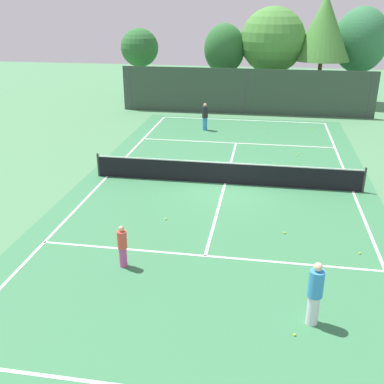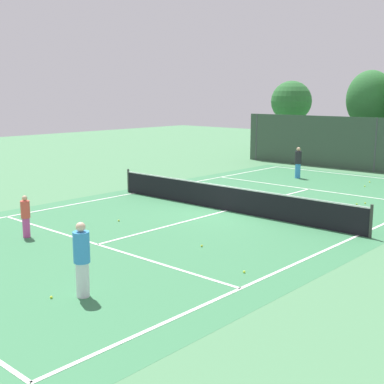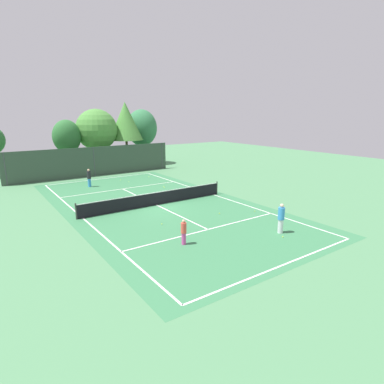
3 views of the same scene
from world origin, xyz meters
The scene contains 21 objects.
ground_plane centered at (0.00, 0.00, 0.00)m, with size 80.00×80.00×0.00m, color #4C8456.
court_surface centered at (0.00, 0.00, 0.00)m, with size 13.00×25.00×0.01m.
tennis_net centered at (0.00, 0.00, 0.51)m, with size 11.90×0.10×1.10m.
perimeter_fence centered at (0.00, 14.00, 1.60)m, with size 18.00×0.12×3.20m.
tree_0 centered at (8.26, 18.84, 4.82)m, with size 4.02×4.09×7.25m.
tree_1 centered at (-1.88, 17.11, 4.15)m, with size 3.09×2.67×6.06m.
tree_2 centered at (1.71, 17.54, 4.82)m, with size 4.84×4.84×7.25m.
tree_4 centered at (5.33, 17.30, 5.77)m, with size 4.15×4.15×8.09m.
player_0 centered at (-2.19, 9.01, 0.87)m, with size 0.36×0.36×1.70m.
player_1 centered at (-2.40, -7.40, 0.71)m, with size 0.29×0.29×1.38m.
player_2 centered at (3.11, -9.21, 0.90)m, with size 0.38×0.38×1.76m.
tennis_ball_0 centered at (3.51, 4.96, 0.03)m, with size 0.07×0.07×0.07m, color #CCE533.
tennis_ball_1 centered at (4.54, 9.96, 0.03)m, with size 0.07×0.07×0.07m, color #CCE533.
tennis_ball_2 centered at (1.39, 10.24, 0.03)m, with size 0.07×0.07×0.07m, color #CCE533.
tennis_ball_3 centered at (2.68, -9.78, 0.03)m, with size 0.07×0.07×0.07m, color #CCE533.
tennis_ball_4 centered at (2.54, -4.41, 0.03)m, with size 0.07×0.07×0.07m, color #CCE533.
tennis_ball_5 centered at (4.90, -5.45, 0.03)m, with size 0.07×0.07×0.07m, color #CCE533.
tennis_ball_6 centered at (3.33, 4.54, 0.03)m, with size 0.07×0.07×0.07m, color #CCE533.
tennis_ball_7 centered at (1.74, 8.88, 0.03)m, with size 0.07×0.07×0.07m, color #CCE533.
tennis_ball_8 centered at (3.26, 2.79, 0.03)m, with size 0.07×0.07×0.07m, color #CCE533.
tennis_ball_9 centered at (-1.81, -4.03, 0.03)m, with size 0.07×0.07×0.07m, color #CCE533.
Camera 3 is at (-11.06, -20.58, 6.77)m, focal length 29.88 mm.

